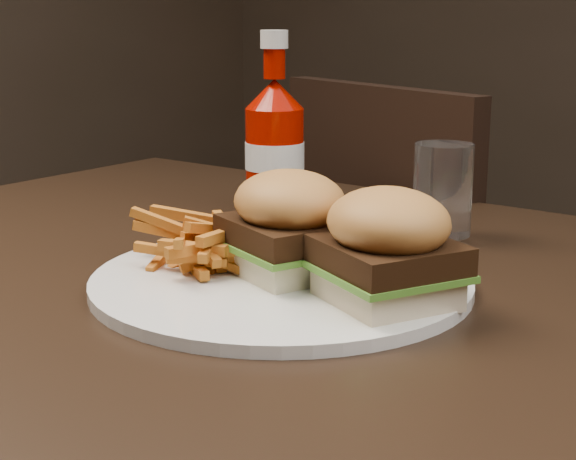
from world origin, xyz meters
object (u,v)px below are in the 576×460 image
Objects in this scene: plate at (281,282)px; dining_table at (308,301)px; ketchup_bottle at (275,167)px; tumbler at (443,190)px; chair_far at (461,356)px.

dining_table is at bearing 78.05° from plate.
tumbler is (0.21, 0.02, -0.01)m from ketchup_bottle.
plate is (0.14, -0.68, 0.33)m from chair_far.
dining_table is at bearing 121.97° from chair_far.
tumbler is (0.03, 0.20, 0.08)m from dining_table.
tumbler is at bearing 5.18° from ketchup_bottle.
plate is 0.24m from tumbler.
dining_table is 12.44× the size of tumbler.
tumbler reaches higher than plate.
dining_table is at bearing -98.53° from tumbler.
plate is at bearing -101.95° from dining_table.
ketchup_bottle is at bearing 105.38° from chair_far.
chair_far is (-0.15, 0.65, -0.30)m from dining_table.
plate is 0.28m from ketchup_bottle.
dining_table is 8.86× the size of ketchup_bottle.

